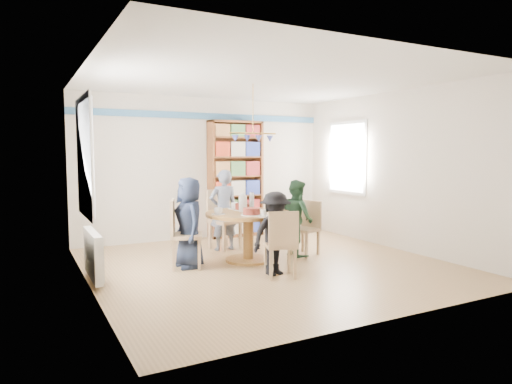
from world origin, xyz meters
TOP-DOWN VIEW (x-y plane):
  - ground at (0.00, 0.00)m, footprint 5.00×5.00m
  - room_shell at (-0.26, 0.87)m, footprint 5.00×5.00m
  - radiator at (-2.42, 0.30)m, footprint 0.12×1.00m
  - dining_table at (-0.15, 0.36)m, footprint 1.30×1.30m
  - chair_left at (-1.20, 0.42)m, footprint 0.56×0.56m
  - chair_right at (0.91, 0.33)m, footprint 0.49×0.49m
  - chair_far at (-0.15, 1.38)m, footprint 0.56×0.56m
  - chair_near at (-0.19, -0.69)m, footprint 0.50×0.50m
  - person_left at (-1.08, 0.41)m, footprint 0.42×0.64m
  - person_right at (0.70, 0.33)m, footprint 0.50×0.62m
  - person_far at (-0.17, 1.26)m, footprint 0.51×0.35m
  - person_near at (-0.19, -0.52)m, footprint 0.80×0.55m
  - bookshelf at (0.56, 2.34)m, footprint 1.08×0.32m
  - tableware at (-0.18, 0.38)m, footprint 1.19×1.19m

SIDE VIEW (x-z plane):
  - ground at x=0.00m, z-range 0.00..0.00m
  - radiator at x=-2.42m, z-range 0.05..0.65m
  - chair_right at x=0.91m, z-range 0.04..0.92m
  - chair_near at x=-0.19m, z-range 0.05..0.94m
  - chair_left at x=-1.20m, z-range 0.05..1.03m
  - dining_table at x=-0.15m, z-range 0.18..0.93m
  - chair_far at x=-0.15m, z-range 0.05..1.07m
  - person_near at x=-0.19m, z-range 0.00..1.13m
  - person_right at x=0.70m, z-range 0.00..1.23m
  - person_left at x=-1.08m, z-range 0.00..1.30m
  - person_far at x=-0.17m, z-range 0.00..1.37m
  - tableware at x=-0.18m, z-range 0.66..0.97m
  - bookshelf at x=0.56m, z-range -0.02..2.25m
  - room_shell at x=-0.26m, z-range -0.85..4.15m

